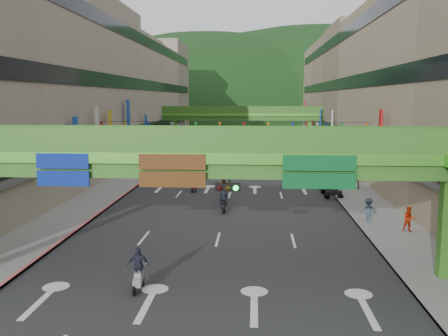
{
  "coord_description": "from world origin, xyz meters",
  "views": [
    {
      "loc": [
        2.17,
        -16.91,
        8.41
      ],
      "look_at": [
        0.0,
        18.0,
        3.5
      ],
      "focal_mm": 40.0,
      "sensor_mm": 36.0,
      "label": 1
    }
  ],
  "objects": [
    {
      "name": "sidewalk_right",
      "position": [
        11.0,
        50.0,
        0.07
      ],
      "size": [
        4.0,
        140.0,
        0.15
      ],
      "primitive_type": "cube",
      "color": "gray",
      "rests_on": "ground"
    },
    {
      "name": "car_silver",
      "position": [
        -6.6,
        52.18,
        0.64
      ],
      "size": [
        1.8,
        4.02,
        1.28
      ],
      "primitive_type": "imported",
      "rotation": [
        0.0,
        0.0,
        0.12
      ],
      "color": "#A1A0A7",
      "rests_on": "ground"
    },
    {
      "name": "scooter_rider_near",
      "position": [
        -0.11,
        19.22,
        0.93
      ],
      "size": [
        0.66,
        1.6,
        2.01
      ],
      "color": "black",
      "rests_on": "ground"
    },
    {
      "name": "building_row_left",
      "position": [
        -18.93,
        50.0,
        9.46
      ],
      "size": [
        12.8,
        95.0,
        19.0
      ],
      "color": "#9E937F",
      "rests_on": "ground"
    },
    {
      "name": "curb_right",
      "position": [
        9.1,
        50.0,
        0.09
      ],
      "size": [
        0.2,
        140.0,
        0.18
      ],
      "primitive_type": "cube",
      "color": "gray",
      "rests_on": "ground"
    },
    {
      "name": "bunting_string",
      "position": [
        0.0,
        30.0,
        5.96
      ],
      "size": [
        26.0,
        0.36,
        0.47
      ],
      "color": "black",
      "rests_on": "ground"
    },
    {
      "name": "car_yellow",
      "position": [
        -1.3,
        43.21,
        0.61
      ],
      "size": [
        1.8,
        3.71,
        1.22
      ],
      "primitive_type": "imported",
      "rotation": [
        0.0,
        0.0,
        0.1
      ],
      "color": "orange",
      "rests_on": "ground"
    },
    {
      "name": "pedestrian_red",
      "position": [
        11.81,
        14.05,
        0.79
      ],
      "size": [
        0.82,
        0.66,
        1.58
      ],
      "primitive_type": "imported",
      "rotation": [
        0.0,
        0.0,
        -0.08
      ],
      "color": "#B7280A",
      "rests_on": "ground"
    },
    {
      "name": "scooter_rider_left",
      "position": [
        -2.88,
        3.79,
        0.99
      ],
      "size": [
        1.0,
        1.6,
        1.99
      ],
      "color": "gray",
      "rests_on": "ground"
    },
    {
      "name": "hill_left",
      "position": [
        -15.0,
        160.0,
        0.0
      ],
      "size": [
        168.0,
        140.0,
        112.0
      ],
      "primitive_type": "ellipsoid",
      "color": "#1C4419",
      "rests_on": "ground"
    },
    {
      "name": "pedestrian_blue",
      "position": [
        9.8,
        16.27,
        0.84
      ],
      "size": [
        0.78,
        0.51,
        1.67
      ],
      "primitive_type": "imported",
      "rotation": [
        0.0,
        0.0,
        3.15
      ],
      "color": "#3B5060",
      "rests_on": "ground"
    },
    {
      "name": "ground",
      "position": [
        0.0,
        0.0,
        0.0
      ],
      "size": [
        320.0,
        320.0,
        0.0
      ],
      "primitive_type": "plane",
      "color": "black",
      "rests_on": "ground"
    },
    {
      "name": "hill_right",
      "position": [
        25.0,
        180.0,
        0.0
      ],
      "size": [
        208.0,
        176.0,
        128.0
      ],
      "primitive_type": "ellipsoid",
      "color": "#1C4419",
      "rests_on": "ground"
    },
    {
      "name": "scooter_rider_mid",
      "position": [
        -0.29,
        23.12,
        1.04
      ],
      "size": [
        0.89,
        1.6,
        2.02
      ],
      "color": "black",
      "rests_on": "ground"
    },
    {
      "name": "sidewalk_left",
      "position": [
        -11.0,
        50.0,
        0.07
      ],
      "size": [
        4.0,
        140.0,
        0.15
      ],
      "primitive_type": "cube",
      "color": "gray",
      "rests_on": "ground"
    },
    {
      "name": "scooter_rider_far",
      "position": [
        -3.3,
        27.32,
        0.91
      ],
      "size": [
        0.8,
        1.59,
        1.83
      ],
      "color": "maroon",
      "rests_on": "ground"
    },
    {
      "name": "parked_scooter_row",
      "position": [
        8.8,
        30.0,
        0.52
      ],
      "size": [
        1.6,
        11.59,
        1.08
      ],
      "color": "black",
      "rests_on": "ground"
    },
    {
      "name": "curb_left",
      "position": [
        -9.1,
        50.0,
        0.09
      ],
      "size": [
        0.2,
        140.0,
        0.18
      ],
      "primitive_type": "cube",
      "color": "#CC5959",
      "rests_on": "ground"
    },
    {
      "name": "road_slab",
      "position": [
        0.0,
        50.0,
        0.01
      ],
      "size": [
        18.0,
        140.0,
        0.02
      ],
      "primitive_type": "cube",
      "color": "#28282B",
      "rests_on": "ground"
    },
    {
      "name": "overpass_near",
      "position": [
        0.93,
        5.38,
        5.21
      ],
      "size": [
        28.0,
        12.27,
        7.1
      ],
      "color": "#4C9E2D",
      "rests_on": "ground"
    },
    {
      "name": "overpass_far",
      "position": [
        0.0,
        65.0,
        5.4
      ],
      "size": [
        28.0,
        2.2,
        7.1
      ],
      "color": "#4C9E2D",
      "rests_on": "ground"
    },
    {
      "name": "pedestrian_dark",
      "position": [
        11.54,
        28.9,
        0.94
      ],
      "size": [
        1.18,
        0.74,
        1.87
      ],
      "primitive_type": "imported",
      "rotation": [
        0.0,
        0.0,
        -0.28
      ],
      "color": "black",
      "rests_on": "ground"
    },
    {
      "name": "building_row_right",
      "position": [
        18.93,
        50.0,
        9.46
      ],
      "size": [
        12.8,
        95.0,
        19.0
      ],
      "color": "gray",
      "rests_on": "ground"
    }
  ]
}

